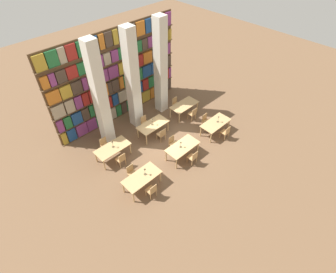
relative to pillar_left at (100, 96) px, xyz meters
The scene contains 28 objects.
ground_plane 4.54m from the pillar_left, 51.60° to the right, with size 40.00×40.00×0.00m, color brown.
bookshelf_bank 2.58m from the pillar_left, 33.61° to the left, with size 8.71×0.35×5.50m.
pillar_left is the anchor object (origin of this frame).
pillar_center 2.12m from the pillar_left, ahead, with size 0.60×0.60×6.00m.
pillar_right 4.24m from the pillar_left, ahead, with size 0.60×0.60×6.00m.
reading_table_0 4.68m from the pillar_left, 101.00° to the right, with size 1.86×0.92×0.77m.
chair_0 5.42m from the pillar_left, 99.75° to the right, with size 0.42×0.40×0.88m.
chair_1 4.19m from the pillar_left, 104.09° to the right, with size 0.42×0.40×0.88m.
desk_lamp_0 4.47m from the pillar_left, 98.00° to the right, with size 0.14×0.14×0.43m.
reading_table_1 5.02m from the pillar_left, 62.03° to the right, with size 1.86×0.92×0.77m.
chair_2 5.72m from the pillar_left, 65.69° to the right, with size 0.42×0.40×0.88m.
chair_3 4.58m from the pillar_left, 56.47° to the right, with size 0.42×0.40×0.88m.
desk_lamp_1 4.80m from the pillar_left, 63.15° to the right, with size 0.14×0.14×0.39m.
reading_table_2 6.70m from the pillar_left, 38.90° to the right, with size 1.86×0.92×0.77m.
chair_4 7.26m from the pillar_left, 43.60° to the right, with size 0.42×0.40×0.88m.
chair_5 6.40m from the pillar_left, 33.03° to the right, with size 0.42×0.40×0.88m.
desk_lamp_2 6.71m from the pillar_left, 38.39° to the right, with size 0.14×0.14×0.43m.
reading_table_3 2.79m from the pillar_left, 113.87° to the right, with size 1.86×0.92×0.77m.
chair_6 3.39m from the pillar_left, 106.98° to the right, with size 0.42×0.40×0.88m.
chair_7 2.70m from the pillar_left, 134.27° to the right, with size 0.42×0.40×0.88m.
desk_lamp_3 2.47m from the pillar_left, 112.09° to the right, with size 0.14×0.14×0.43m.
reading_table_4 3.51m from the pillar_left, 34.78° to the right, with size 1.86×0.92×0.77m.
chair_8 4.01m from the pillar_left, 46.12° to the right, with size 0.42×0.40×0.88m.
chair_9 3.41m from the pillar_left, 19.30° to the right, with size 0.42×0.40×0.88m.
desk_lamp_4 3.23m from the pillar_left, 35.33° to the right, with size 0.14×0.14×0.47m.
reading_table_5 5.59m from the pillar_left, 16.64° to the right, with size 1.86×0.92×0.77m.
chair_10 5.91m from the pillar_left, 24.33° to the right, with size 0.42×0.40×0.88m.
chair_11 5.53m from the pillar_left, ahead, with size 0.42×0.40×0.88m.
Camera 1 is at (-7.40, -7.72, 10.59)m, focal length 28.00 mm.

